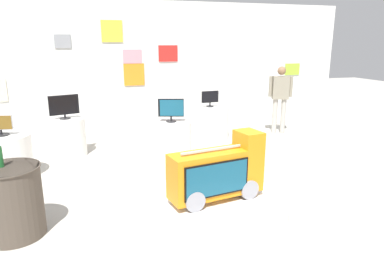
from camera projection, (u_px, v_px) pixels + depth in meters
name	position (u px, v px, depth m)	size (l,w,h in m)	color
ground_plane	(215.00, 215.00, 4.60)	(30.00, 30.00, 0.00)	#B2ADA3
back_wall_display	(144.00, 66.00, 9.06)	(11.10, 0.13, 3.17)	silver
main_display_pedestal	(216.00, 207.00, 4.57)	(1.85, 1.85, 0.22)	white
novelty_firetruck_tv	(218.00, 174.00, 4.46)	(1.26, 0.59, 0.85)	gray
display_pedestal_left_rear	(172.00, 141.00, 6.71)	(0.74, 0.74, 0.73)	white
tv_on_left_rear	(171.00, 109.00, 6.55)	(0.47, 0.19, 0.43)	black
display_pedestal_center_rear	(210.00, 122.00, 8.25)	(0.88, 0.88, 0.73)	white
tv_on_center_rear	(210.00, 98.00, 8.10)	(0.41, 0.17, 0.36)	black
display_pedestal_right_rear	(67.00, 137.00, 6.97)	(0.73, 0.73, 0.73)	white
tv_on_right_rear	(64.00, 106.00, 6.81)	(0.55, 0.21, 0.46)	black
display_pedestal_far_right	(5.00, 157.00, 5.75)	(0.85, 0.85, 0.73)	white
tv_on_far_right	(0.00, 125.00, 5.60)	(0.38, 0.23, 0.33)	black
side_table_round	(12.00, 201.00, 4.03)	(0.70, 0.70, 0.83)	#4C4238
shopper_browsing_near_truck	(280.00, 95.00, 8.53)	(0.53, 0.32, 1.62)	#B2ADA3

